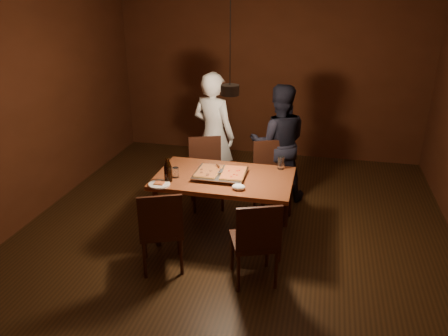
% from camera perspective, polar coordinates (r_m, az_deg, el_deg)
% --- Properties ---
extents(room_shell, '(6.00, 6.00, 6.00)m').
position_cam_1_polar(room_shell, '(4.40, 0.75, 5.69)').
color(room_shell, '#35200E').
rests_on(room_shell, ground).
extents(dining_table, '(1.50, 0.90, 0.75)m').
position_cam_1_polar(dining_table, '(4.83, 0.00, -1.90)').
color(dining_table, brown).
rests_on(dining_table, floor).
extents(chair_far_left, '(0.54, 0.54, 0.49)m').
position_cam_1_polar(chair_far_left, '(5.65, -2.37, 0.33)').
color(chair_far_left, '#38190F').
rests_on(chair_far_left, floor).
extents(chair_far_right, '(0.56, 0.56, 0.49)m').
position_cam_1_polar(chair_far_right, '(5.54, 6.18, -0.26)').
color(chair_far_right, '#38190F').
rests_on(chair_far_right, floor).
extents(chair_near_left, '(0.55, 0.55, 0.49)m').
position_cam_1_polar(chair_near_left, '(4.33, -8.24, -7.29)').
color(chair_near_left, '#38190F').
rests_on(chair_near_left, floor).
extents(chair_near_right, '(0.54, 0.54, 0.49)m').
position_cam_1_polar(chair_near_right, '(4.11, 4.22, -8.85)').
color(chair_near_right, '#38190F').
rests_on(chair_near_right, floor).
extents(pizza_tray, '(0.59, 0.50, 0.05)m').
position_cam_1_polar(pizza_tray, '(4.78, -0.48, -0.88)').
color(pizza_tray, silver).
rests_on(pizza_tray, dining_table).
extents(pizza_meat, '(0.25, 0.39, 0.02)m').
position_cam_1_polar(pizza_meat, '(4.80, -2.03, -0.37)').
color(pizza_meat, maroon).
rests_on(pizza_meat, pizza_tray).
extents(pizza_cheese, '(0.27, 0.41, 0.02)m').
position_cam_1_polar(pizza_cheese, '(4.75, 1.24, -0.61)').
color(pizza_cheese, gold).
rests_on(pizza_cheese, pizza_tray).
extents(spatula, '(0.19, 0.26, 0.04)m').
position_cam_1_polar(spatula, '(4.78, -0.48, -0.38)').
color(spatula, silver).
rests_on(spatula, pizza_tray).
extents(beer_bottle_a, '(0.07, 0.07, 0.27)m').
position_cam_1_polar(beer_bottle_a, '(4.66, -7.42, -0.28)').
color(beer_bottle_a, black).
rests_on(beer_bottle_a, dining_table).
extents(beer_bottle_b, '(0.07, 0.07, 0.26)m').
position_cam_1_polar(beer_bottle_b, '(4.67, -7.23, -0.27)').
color(beer_bottle_b, black).
rests_on(beer_bottle_b, dining_table).
extents(water_glass_left, '(0.07, 0.07, 0.11)m').
position_cam_1_polar(water_glass_left, '(4.78, -6.34, -0.59)').
color(water_glass_left, silver).
rests_on(water_glass_left, dining_table).
extents(water_glass_right, '(0.07, 0.07, 0.15)m').
position_cam_1_polar(water_glass_right, '(5.01, 7.43, 0.66)').
color(water_glass_right, silver).
rests_on(water_glass_right, dining_table).
extents(plate_slice, '(0.23, 0.23, 0.03)m').
position_cam_1_polar(plate_slice, '(4.64, -8.45, -2.10)').
color(plate_slice, white).
rests_on(plate_slice, dining_table).
extents(napkin, '(0.14, 0.11, 0.06)m').
position_cam_1_polar(napkin, '(4.48, 1.92, -2.50)').
color(napkin, white).
rests_on(napkin, dining_table).
extents(diner_white, '(0.72, 0.59, 1.69)m').
position_cam_1_polar(diner_white, '(5.86, -1.36, 4.35)').
color(diner_white, silver).
rests_on(diner_white, floor).
extents(diner_dark, '(0.86, 0.73, 1.56)m').
position_cam_1_polar(diner_dark, '(5.78, 7.13, 3.25)').
color(diner_dark, black).
rests_on(diner_dark, floor).
extents(pendant_lamp, '(0.18, 0.18, 1.10)m').
position_cam_1_polar(pendant_lamp, '(4.31, 0.78, 10.28)').
color(pendant_lamp, black).
rests_on(pendant_lamp, ceiling).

